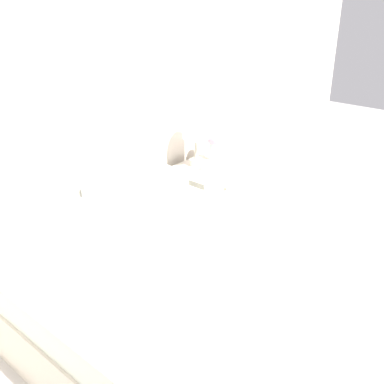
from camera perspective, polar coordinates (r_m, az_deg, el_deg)
name	(u,v)px	position (r m, az deg, el deg)	size (l,w,h in m)	color
ground_plane	(79,270)	(3.39, -14.15, -9.54)	(12.00, 12.00, 0.00)	#BCB7B2
wall_back	(49,87)	(2.94, -17.65, 12.53)	(8.00, 0.06, 2.60)	silver
bed	(183,297)	(2.59, -1.12, -13.16)	(1.61, 2.18, 1.00)	beige
nightstand	(203,197)	(3.75, 1.43, -0.60)	(0.52, 0.46, 0.52)	silver
table_lamp	(196,134)	(3.61, 0.48, 7.40)	(0.22, 0.22, 0.36)	beige
flower_vase	(213,138)	(3.76, 2.75, 6.81)	(0.14, 0.14, 0.28)	silver
teacup	(209,167)	(3.58, 2.15, 3.18)	(0.13, 0.13, 0.07)	white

